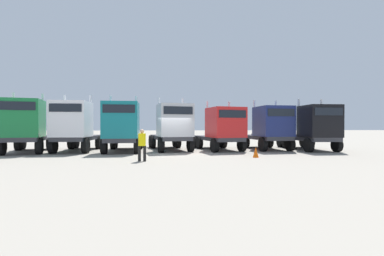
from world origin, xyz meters
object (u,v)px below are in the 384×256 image
semi_truck_teal (122,127)px  visitor_in_hivis (142,143)px  semi_truck_black (314,127)px  semi_truck_white (75,126)px  semi_truck_green (25,125)px  traffic_cone_mid (256,152)px  semi_truck_silver (172,127)px  semi_truck_navy (270,127)px  semi_truck_red (222,128)px

semi_truck_teal → visitor_in_hivis: (1.83, -5.31, -0.83)m
semi_truck_black → semi_truck_white: bearing=-92.7°
semi_truck_black → visitor_in_hivis: semi_truck_black is taller
semi_truck_green → traffic_cone_mid: semi_truck_green is taller
semi_truck_black → semi_truck_green: bearing=-90.7°
visitor_in_hivis → semi_truck_silver: bearing=-18.9°
semi_truck_green → semi_truck_white: 3.22m
semi_truck_navy → visitor_in_hivis: semi_truck_navy is taller
semi_truck_white → semi_truck_navy: size_ratio=1.01×
semi_truck_red → semi_truck_teal: bearing=-97.1°
semi_truck_navy → semi_truck_black: bearing=68.3°
semi_truck_teal → semi_truck_silver: semi_truck_teal is taller
semi_truck_red → semi_truck_navy: bearing=81.5°
semi_truck_red → traffic_cone_mid: size_ratio=9.75×
semi_truck_white → semi_truck_black: (18.14, -0.85, -0.12)m
semi_truck_green → semi_truck_navy: semi_truck_green is taller
semi_truck_silver → visitor_in_hivis: size_ratio=3.80×
visitor_in_hivis → traffic_cone_mid: visitor_in_hivis is taller
semi_truck_white → semi_truck_black: semi_truck_white is taller
semi_truck_black → traffic_cone_mid: size_ratio=9.60×
semi_truck_green → semi_truck_teal: semi_truck_green is taller
semi_truck_red → visitor_in_hivis: 8.21m
semi_truck_green → semi_truck_black: semi_truck_green is taller
semi_truck_white → semi_truck_black: 18.16m
semi_truck_white → semi_truck_silver: 7.20m
semi_truck_silver → visitor_in_hivis: semi_truck_silver is taller
traffic_cone_mid → semi_truck_teal: bearing=154.2°
semi_truck_white → semi_truck_navy: bearing=91.1°
semi_truck_teal → semi_truck_navy: bearing=92.4°
visitor_in_hivis → semi_truck_red: bearing=-46.3°
semi_truck_black → semi_truck_red: bearing=-96.7°
semi_truck_red → semi_truck_black: 7.13m
semi_truck_white → traffic_cone_mid: (12.12, -4.72, -1.61)m
semi_truck_green → semi_truck_red: (14.23, 0.56, -0.21)m
semi_truck_green → visitor_in_hivis: 10.09m
semi_truck_red → semi_truck_navy: 3.90m
semi_truck_green → semi_truck_navy: (18.13, 0.75, -0.14)m
semi_truck_silver → semi_truck_red: size_ratio=1.08×
semi_truck_white → semi_truck_navy: semi_truck_white is taller
semi_truck_navy → semi_truck_silver: bearing=-94.2°
semi_truck_silver → visitor_in_hivis: bearing=-27.5°
semi_truck_green → semi_truck_red: size_ratio=1.04×
semi_truck_navy → semi_truck_red: bearing=-91.3°
semi_truck_silver → semi_truck_navy: size_ratio=1.10×
visitor_in_hivis → semi_truck_white: bearing=40.3°
visitor_in_hivis → traffic_cone_mid: (6.76, 1.16, -0.70)m
semi_truck_green → semi_truck_silver: bearing=82.3°
semi_truck_teal → semi_truck_navy: semi_truck_teal is taller
semi_truck_red → semi_truck_navy: (3.90, 0.19, 0.08)m
semi_truck_silver → semi_truck_navy: 7.76m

